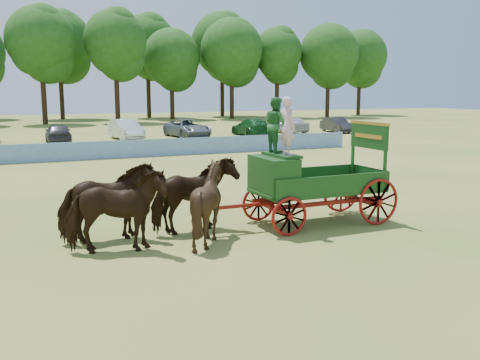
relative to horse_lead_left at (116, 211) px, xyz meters
name	(u,v)px	position (x,y,z in m)	size (l,w,h in m)	color
ground	(355,218)	(7.50, 0.56, -1.04)	(160.00, 160.00, 0.00)	#A48E4A
horse_lead_left	(116,211)	(0.00, 0.00, 0.00)	(1.12, 2.46, 2.08)	black
horse_lead_right	(107,203)	(0.00, 1.10, 0.00)	(1.12, 2.46, 2.08)	black
horse_wheel_left	(208,203)	(2.40, 0.00, 0.00)	(1.68, 1.89, 2.09)	black
horse_wheel_right	(194,195)	(2.40, 1.10, 0.00)	(1.12, 2.46, 2.08)	black
farm_dray	(296,169)	(5.35, 0.58, 0.63)	(6.00, 2.00, 3.77)	maroon
sponsor_banner	(163,147)	(6.50, 18.56, -0.52)	(26.00, 0.08, 1.05)	#1B4E92
parked_cars	(90,131)	(3.93, 30.31, -0.28)	(47.25, 6.73, 1.63)	silver
treeline	(47,46)	(3.64, 60.52, 8.42)	(95.43, 23.74, 15.64)	#382314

